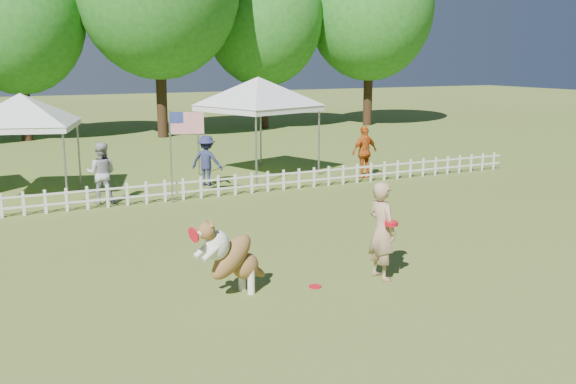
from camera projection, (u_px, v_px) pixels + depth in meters
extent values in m
plane|color=#47641F|center=(315.00, 277.00, 11.25)|extent=(120.00, 120.00, 0.00)
imported|color=tan|center=(382.00, 231.00, 10.99)|extent=(0.45, 0.65, 1.72)
cylinder|color=red|center=(315.00, 286.00, 10.74)|extent=(0.27, 0.27, 0.02)
imported|color=#A09FA4|center=(101.00, 173.00, 16.76)|extent=(0.96, 0.86, 1.61)
imported|color=#24284E|center=(207.00, 161.00, 19.13)|extent=(1.09, 1.08, 1.51)
imported|color=#BE5016|center=(365.00, 152.00, 20.33)|extent=(1.03, 0.56, 1.67)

